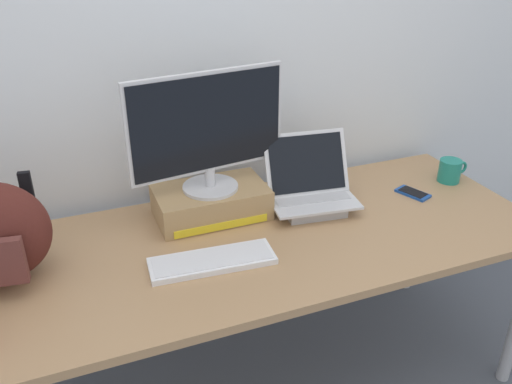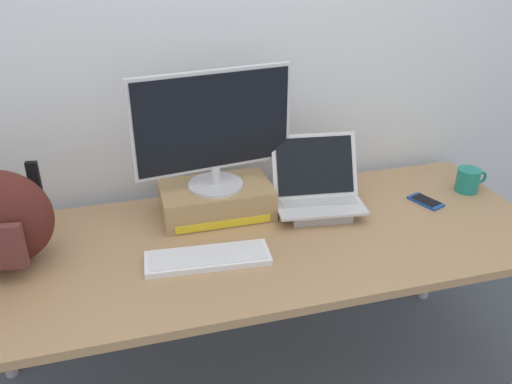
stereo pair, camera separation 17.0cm
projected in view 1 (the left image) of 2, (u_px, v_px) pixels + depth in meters
back_wall at (207, 39)px, 2.00m from camera, size 7.00×0.10×2.60m
desk at (256, 252)px, 1.89m from camera, size 2.06×0.79×0.71m
toner_box_yellow at (211, 202)px, 1.98m from camera, size 0.41×0.25×0.11m
desktop_monitor at (208, 130)px, 1.85m from camera, size 0.58×0.20×0.43m
open_laptop at (310, 195)px, 2.03m from camera, size 0.35×0.28×0.27m
external_keyboard at (212, 261)px, 1.72m from camera, size 0.41×0.16×0.02m
coffee_mug at (450, 171)px, 2.24m from camera, size 0.13×0.09×0.10m
cell_phone at (413, 193)px, 2.15m from camera, size 0.11×0.15×0.01m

